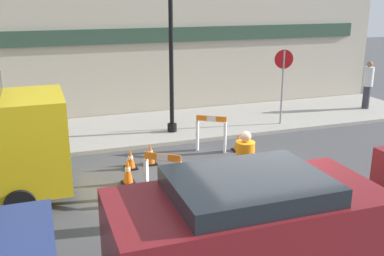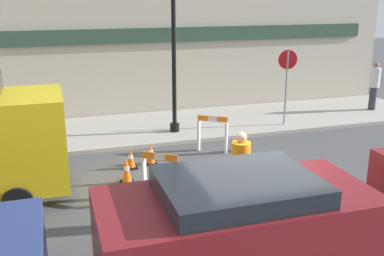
# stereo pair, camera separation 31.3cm
# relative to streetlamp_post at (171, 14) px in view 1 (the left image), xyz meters

# --- Properties ---
(ground_plane) EXTENTS (60.00, 60.00, 0.00)m
(ground_plane) POSITION_rel_streetlamp_post_xyz_m (0.10, -5.48, -3.60)
(ground_plane) COLOR #4C4C4F
(sidewalk_slab) EXTENTS (18.00, 3.53, 0.11)m
(sidewalk_slab) POSITION_rel_streetlamp_post_xyz_m (0.10, 0.78, -3.54)
(sidewalk_slab) COLOR #ADA89E
(sidewalk_slab) RESTS_ON ground_plane
(storefront_facade) EXTENTS (18.00, 0.22, 5.50)m
(storefront_facade) POSITION_rel_streetlamp_post_xyz_m (0.10, 2.62, -0.85)
(storefront_facade) COLOR #BCB29E
(storefront_facade) RESTS_ON ground_plane
(streetlamp_post) EXTENTS (0.44, 0.44, 5.45)m
(streetlamp_post) POSITION_rel_streetlamp_post_xyz_m (0.00, 0.00, 0.00)
(streetlamp_post) COLOR black
(streetlamp_post) RESTS_ON sidewalk_slab
(stop_sign) EXTENTS (0.59, 0.14, 2.39)m
(stop_sign) POSITION_rel_streetlamp_post_xyz_m (3.57, -0.33, -1.89)
(stop_sign) COLOR gray
(stop_sign) RESTS_ON sidewalk_slab
(barricade_0) EXTENTS (0.77, 0.57, 1.01)m
(barricade_0) POSITION_rel_streetlamp_post_xyz_m (0.57, -1.80, -3.06)
(barricade_0) COLOR white
(barricade_0) RESTS_ON ground_plane
(barricade_1) EXTENTS (0.72, 0.58, 1.02)m
(barricade_1) POSITION_rel_streetlamp_post_xyz_m (-1.49, -4.27, -3.05)
(barricade_1) COLOR white
(barricade_1) RESTS_ON ground_plane
(traffic_cone_0) EXTENTS (0.30, 0.30, 0.51)m
(traffic_cone_0) POSITION_rel_streetlamp_post_xyz_m (-1.78, -2.35, -3.35)
(traffic_cone_0) COLOR black
(traffic_cone_0) RESTS_ON ground_plane
(traffic_cone_1) EXTENTS (0.30, 0.30, 0.56)m
(traffic_cone_1) POSITION_rel_streetlamp_post_xyz_m (-1.24, -2.21, -3.33)
(traffic_cone_1) COLOR black
(traffic_cone_1) RESTS_ON ground_plane
(traffic_cone_2) EXTENTS (0.30, 0.30, 0.62)m
(traffic_cone_2) POSITION_rel_streetlamp_post_xyz_m (-2.02, -3.23, -3.30)
(traffic_cone_2) COLOR black
(traffic_cone_2) RESTS_ON ground_plane
(traffic_cone_3) EXTENTS (0.30, 0.30, 0.48)m
(traffic_cone_3) POSITION_rel_streetlamp_post_xyz_m (1.29, -2.00, -3.37)
(traffic_cone_3) COLOR black
(traffic_cone_3) RESTS_ON ground_plane
(traffic_cone_4) EXTENTS (0.30, 0.30, 0.50)m
(traffic_cone_4) POSITION_rel_streetlamp_post_xyz_m (-0.22, -5.15, -3.36)
(traffic_cone_4) COLOR black
(traffic_cone_4) RESTS_ON ground_plane
(person_worker) EXTENTS (0.35, 0.35, 1.75)m
(person_worker) POSITION_rel_streetlamp_post_xyz_m (-0.26, -5.58, -2.66)
(person_worker) COLOR #33333D
(person_worker) RESTS_ON ground_plane
(person_pedestrian) EXTENTS (0.45, 0.45, 1.73)m
(person_pedestrian) POSITION_rel_streetlamp_post_xyz_m (7.57, 0.44, -2.56)
(person_pedestrian) COLOR #33333D
(person_pedestrian) RESTS_ON sidewalk_slab
(parked_car_1) EXTENTS (3.91, 1.98, 1.74)m
(parked_car_1) POSITION_rel_streetlamp_post_xyz_m (-1.14, -7.48, -2.62)
(parked_car_1) COLOR maroon
(parked_car_1) RESTS_ON ground_plane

